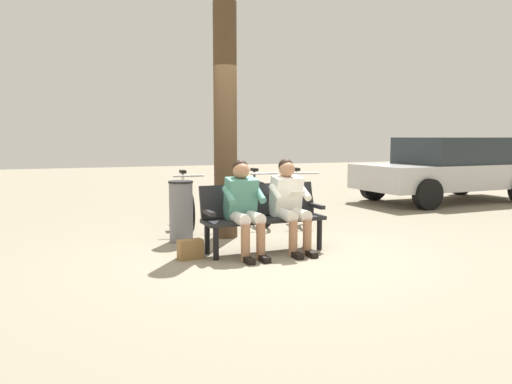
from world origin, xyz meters
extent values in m
plane|color=gray|center=(0.00, 0.00, 0.00)|extent=(40.00, 40.00, 0.00)
cube|color=black|center=(-0.05, -0.16, 0.42)|extent=(1.62, 0.50, 0.05)
cube|color=black|center=(-0.05, -0.35, 0.66)|extent=(1.60, 0.20, 0.42)
cube|color=black|center=(-0.81, -0.19, 0.56)|extent=(0.08, 0.40, 0.05)
cube|color=black|center=(0.70, -0.13, 0.56)|extent=(0.08, 0.40, 0.05)
cylinder|color=black|center=(-0.78, -0.02, 0.20)|extent=(0.07, 0.07, 0.40)
cylinder|color=black|center=(0.66, 0.04, 0.20)|extent=(0.07, 0.07, 0.40)
cylinder|color=black|center=(-0.77, -0.36, 0.20)|extent=(0.07, 0.07, 0.40)
cylinder|color=black|center=(0.67, -0.30, 0.20)|extent=(0.07, 0.07, 0.40)
cube|color=white|center=(-0.37, -0.19, 0.71)|extent=(0.39, 0.32, 0.55)
sphere|color=#A87554|center=(-0.37, -0.17, 1.06)|extent=(0.21, 0.21, 0.21)
sphere|color=black|center=(-0.37, -0.20, 1.10)|extent=(0.20, 0.20, 0.20)
cylinder|color=white|center=(-0.48, 0.00, 0.49)|extent=(0.17, 0.41, 0.15)
cylinder|color=#A87554|center=(-0.49, 0.20, 0.23)|extent=(0.11, 0.11, 0.45)
cube|color=black|center=(-0.49, 0.30, 0.04)|extent=(0.10, 0.22, 0.07)
cylinder|color=white|center=(-0.58, -0.08, 0.77)|extent=(0.10, 0.31, 0.23)
cylinder|color=white|center=(-0.28, 0.01, 0.49)|extent=(0.17, 0.41, 0.15)
cylinder|color=#A87554|center=(-0.29, 0.21, 0.23)|extent=(0.11, 0.11, 0.45)
cube|color=black|center=(-0.29, 0.31, 0.04)|extent=(0.10, 0.22, 0.07)
cylinder|color=white|center=(-0.18, -0.07, 0.77)|extent=(0.10, 0.31, 0.23)
cube|color=silver|center=(-0.38, 0.11, 0.77)|extent=(0.20, 0.13, 0.09)
cube|color=#4C8C7A|center=(0.27, -0.17, 0.71)|extent=(0.39, 0.32, 0.55)
sphere|color=#A87554|center=(0.27, -0.15, 1.06)|extent=(0.21, 0.21, 0.21)
sphere|color=black|center=(0.27, -0.18, 1.10)|extent=(0.20, 0.20, 0.20)
cylinder|color=white|center=(0.16, 0.03, 0.49)|extent=(0.17, 0.41, 0.15)
cylinder|color=#A87554|center=(0.15, 0.23, 0.23)|extent=(0.11, 0.11, 0.45)
cube|color=black|center=(0.15, 0.33, 0.04)|extent=(0.10, 0.22, 0.07)
cylinder|color=#4C8C7A|center=(0.06, -0.06, 0.77)|extent=(0.10, 0.31, 0.23)
cylinder|color=white|center=(0.36, 0.03, 0.49)|extent=(0.17, 0.41, 0.15)
cylinder|color=#A87554|center=(0.35, 0.23, 0.23)|extent=(0.11, 0.11, 0.45)
cube|color=black|center=(0.35, 0.33, 0.04)|extent=(0.10, 0.22, 0.07)
cylinder|color=#4C8C7A|center=(0.46, -0.04, 0.77)|extent=(0.10, 0.31, 0.23)
cube|color=olive|center=(0.94, -0.12, 0.12)|extent=(0.32, 0.18, 0.24)
cylinder|color=#4C3823|center=(0.10, -1.29, 1.70)|extent=(0.34, 0.34, 3.40)
cylinder|color=slate|center=(0.80, -1.19, 0.42)|extent=(0.33, 0.33, 0.84)
cylinder|color=black|center=(0.80, -1.19, 0.85)|extent=(0.35, 0.35, 0.03)
torus|color=black|center=(-1.43, -1.66, 0.33)|extent=(0.18, 0.66, 0.66)
cylinder|color=silver|center=(-1.43, -1.66, 0.33)|extent=(0.06, 0.07, 0.06)
torus|color=black|center=(-1.62, -2.67, 0.33)|extent=(0.18, 0.66, 0.66)
cylinder|color=silver|center=(-1.62, -2.67, 0.33)|extent=(0.06, 0.07, 0.06)
cylinder|color=silver|center=(-1.52, -2.17, 0.71)|extent=(0.16, 0.63, 0.04)
cylinder|color=silver|center=(-1.51, -2.09, 0.51)|extent=(0.15, 0.59, 0.43)
cylinder|color=silver|center=(-1.56, -2.35, 0.63)|extent=(0.04, 0.04, 0.55)
cube|color=black|center=(-1.56, -2.35, 0.91)|extent=(0.13, 0.23, 0.05)
cylinder|color=#B2B2B7|center=(-1.45, -1.76, 0.88)|extent=(0.48, 0.12, 0.03)
torus|color=black|center=(-0.76, -1.83, 0.33)|extent=(0.12, 0.66, 0.66)
cylinder|color=silver|center=(-0.76, -1.83, 0.33)|extent=(0.06, 0.06, 0.06)
torus|color=black|center=(-0.85, -2.85, 0.33)|extent=(0.12, 0.66, 0.66)
cylinder|color=silver|center=(-0.85, -2.85, 0.33)|extent=(0.06, 0.06, 0.06)
cylinder|color=black|center=(-0.81, -2.34, 0.71)|extent=(0.10, 0.63, 0.04)
cylinder|color=black|center=(-0.80, -2.26, 0.51)|extent=(0.09, 0.60, 0.43)
cylinder|color=black|center=(-0.82, -2.52, 0.63)|extent=(0.04, 0.04, 0.55)
cube|color=black|center=(-0.82, -2.52, 0.91)|extent=(0.11, 0.23, 0.05)
cylinder|color=#B2B2B7|center=(-0.77, -1.93, 0.88)|extent=(0.48, 0.08, 0.03)
torus|color=black|center=(-0.13, -1.85, 0.33)|extent=(0.23, 0.65, 0.66)
cylinder|color=silver|center=(-0.13, -1.85, 0.33)|extent=(0.06, 0.07, 0.06)
torus|color=black|center=(-0.39, -2.83, 0.33)|extent=(0.23, 0.65, 0.66)
cylinder|color=silver|center=(-0.39, -2.83, 0.33)|extent=(0.06, 0.07, 0.06)
cylinder|color=#1E519E|center=(-0.26, -2.34, 0.71)|extent=(0.20, 0.62, 0.04)
cylinder|color=#1E519E|center=(-0.24, -2.26, 0.51)|extent=(0.19, 0.59, 0.43)
cylinder|color=#1E519E|center=(-0.31, -2.52, 0.63)|extent=(0.04, 0.04, 0.55)
cube|color=black|center=(-0.31, -2.52, 0.91)|extent=(0.14, 0.24, 0.05)
cylinder|color=#B2B2B7|center=(-0.16, -1.95, 0.88)|extent=(0.47, 0.15, 0.03)
torus|color=black|center=(0.53, -1.76, 0.33)|extent=(0.11, 0.66, 0.66)
cylinder|color=silver|center=(0.53, -1.76, 0.33)|extent=(0.05, 0.06, 0.06)
torus|color=black|center=(0.45, -2.78, 0.33)|extent=(0.11, 0.66, 0.66)
cylinder|color=silver|center=(0.45, -2.78, 0.33)|extent=(0.05, 0.06, 0.06)
cylinder|color=silver|center=(0.49, -2.27, 0.71)|extent=(0.09, 0.63, 0.04)
cylinder|color=silver|center=(0.50, -2.19, 0.51)|extent=(0.09, 0.60, 0.43)
cylinder|color=silver|center=(0.47, -2.45, 0.63)|extent=(0.04, 0.04, 0.55)
cube|color=black|center=(0.47, -2.45, 0.91)|extent=(0.11, 0.23, 0.05)
cylinder|color=#B2B2B7|center=(0.52, -1.86, 0.88)|extent=(0.48, 0.07, 0.03)
cube|color=silver|center=(-5.93, -3.47, 0.59)|extent=(4.28, 2.00, 0.55)
cube|color=#262D33|center=(-6.13, -3.48, 1.17)|extent=(2.39, 1.77, 0.60)
cylinder|color=black|center=(-4.61, -2.51, 0.32)|extent=(0.65, 0.25, 0.64)
cylinder|color=black|center=(-4.53, -4.31, 0.32)|extent=(0.65, 0.25, 0.64)
cylinder|color=black|center=(-7.25, -4.44, 0.32)|extent=(0.65, 0.25, 0.64)
camera|label=1|loc=(2.40, 5.85, 1.48)|focal=35.79mm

